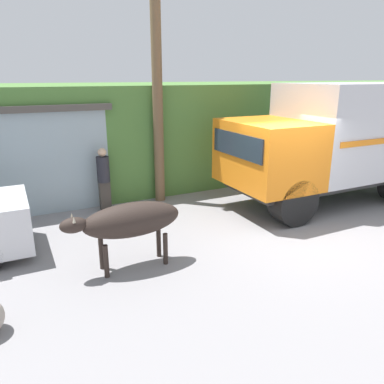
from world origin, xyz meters
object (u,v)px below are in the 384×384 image
Objects in this scene: pedestrian_on_hill at (104,176)px; utility_pole at (157,70)px; brown_cow at (130,221)px; cargo_truck at (339,138)px.

utility_pole reaches higher than pedestrian_on_hill.
brown_cow is 1.30× the size of pedestrian_on_hill.
cargo_truck is 5.27m from utility_pole.
pedestrian_on_hill is (-6.06, 2.08, -0.87)m from cargo_truck.
brown_cow is at bearing -119.35° from utility_pole.
utility_pole is (-4.45, 2.18, 1.78)m from cargo_truck.
brown_cow is at bearing -167.71° from cargo_truck.
utility_pole reaches higher than cargo_truck.
pedestrian_on_hill is (0.33, 3.34, -0.01)m from brown_cow.
pedestrian_on_hill is at bearing -176.21° from utility_pole.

